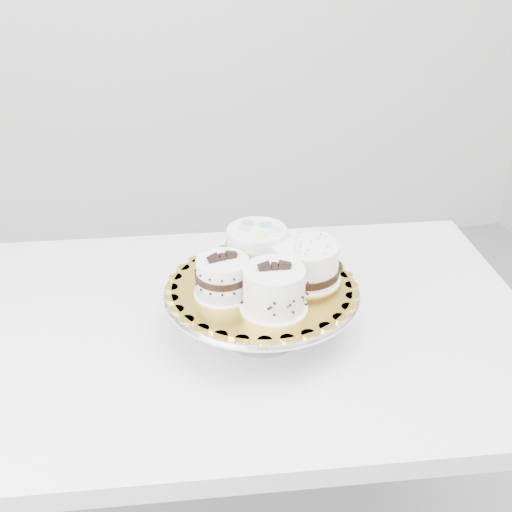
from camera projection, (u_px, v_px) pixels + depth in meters
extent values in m
cube|color=silver|center=(241.00, 329.00, 1.23)|extent=(1.22, 0.90, 0.04)
cube|color=silver|center=(32.00, 387.00, 1.65)|extent=(0.06, 0.06, 0.71)
cube|color=silver|center=(419.00, 359.00, 1.75)|extent=(0.06, 0.06, 0.71)
cylinder|color=gray|center=(261.00, 328.00, 1.19)|extent=(0.16, 0.16, 0.01)
cylinder|color=gray|center=(262.00, 312.00, 1.17)|extent=(0.10, 0.10, 0.09)
cylinder|color=silver|center=(262.00, 290.00, 1.15)|extent=(0.34, 0.34, 0.01)
cylinder|color=silver|center=(262.00, 291.00, 1.15)|extent=(0.35, 0.35, 0.00)
cylinder|color=gold|center=(262.00, 287.00, 1.15)|extent=(0.41, 0.41, 0.00)
cylinder|color=white|center=(274.00, 307.00, 1.08)|extent=(0.12, 0.12, 0.00)
cylinder|color=white|center=(274.00, 288.00, 1.07)|extent=(0.11, 0.11, 0.07)
cylinder|color=white|center=(223.00, 292.00, 1.12)|extent=(0.10, 0.10, 0.00)
cylinder|color=white|center=(223.00, 276.00, 1.11)|extent=(0.11, 0.11, 0.06)
cylinder|color=#9EB7C8|center=(223.00, 287.00, 1.12)|extent=(0.10, 0.10, 0.02)
cylinder|color=black|center=(223.00, 274.00, 1.11)|extent=(0.10, 0.10, 0.01)
cylinder|color=white|center=(257.00, 267.00, 1.20)|extent=(0.12, 0.12, 0.00)
cylinder|color=white|center=(257.00, 248.00, 1.18)|extent=(0.11, 0.11, 0.08)
cylinder|color=white|center=(304.00, 277.00, 1.17)|extent=(0.13, 0.13, 0.00)
cylinder|color=white|center=(305.00, 260.00, 1.15)|extent=(0.13, 0.13, 0.07)
cylinder|color=black|center=(305.00, 270.00, 1.16)|extent=(0.13, 0.13, 0.01)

